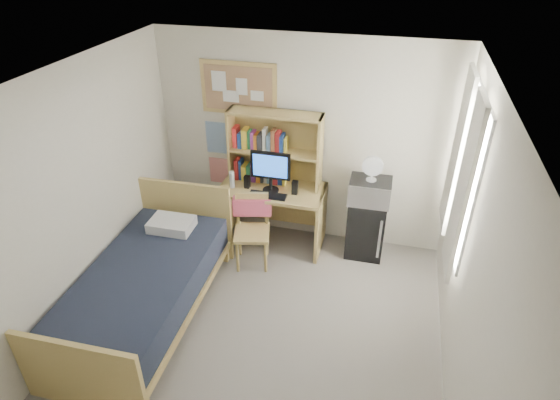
% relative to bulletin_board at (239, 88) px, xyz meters
% --- Properties ---
extents(floor, '(3.60, 4.20, 0.02)m').
position_rel_bulletin_board_xyz_m(floor, '(0.78, -2.08, -1.93)').
color(floor, gray).
rests_on(floor, ground).
extents(ceiling, '(3.60, 4.20, 0.02)m').
position_rel_bulletin_board_xyz_m(ceiling, '(0.78, -2.08, 0.68)').
color(ceiling, white).
rests_on(ceiling, wall_back).
extents(wall_back, '(3.60, 0.04, 2.60)m').
position_rel_bulletin_board_xyz_m(wall_back, '(0.78, 0.02, -0.62)').
color(wall_back, white).
rests_on(wall_back, floor).
extents(wall_left, '(0.04, 4.20, 2.60)m').
position_rel_bulletin_board_xyz_m(wall_left, '(-1.02, -2.08, -0.62)').
color(wall_left, white).
rests_on(wall_left, floor).
extents(wall_right, '(0.04, 4.20, 2.60)m').
position_rel_bulletin_board_xyz_m(wall_right, '(2.58, -2.08, -0.62)').
color(wall_right, white).
rests_on(wall_right, floor).
extents(window_unit, '(0.10, 1.40, 1.70)m').
position_rel_bulletin_board_xyz_m(window_unit, '(2.53, -0.88, -0.32)').
color(window_unit, white).
rests_on(window_unit, wall_right).
extents(curtain_left, '(0.04, 0.55, 1.70)m').
position_rel_bulletin_board_xyz_m(curtain_left, '(2.50, -1.28, -0.32)').
color(curtain_left, white).
rests_on(curtain_left, wall_right).
extents(curtain_right, '(0.04, 0.55, 1.70)m').
position_rel_bulletin_board_xyz_m(curtain_right, '(2.50, -0.48, -0.32)').
color(curtain_right, white).
rests_on(curtain_right, wall_right).
extents(bulletin_board, '(0.94, 0.03, 0.64)m').
position_rel_bulletin_board_xyz_m(bulletin_board, '(0.00, 0.00, 0.00)').
color(bulletin_board, '#A98059').
rests_on(bulletin_board, wall_back).
extents(poster_wave, '(0.30, 0.01, 0.42)m').
position_rel_bulletin_board_xyz_m(poster_wave, '(-0.32, 0.01, -0.67)').
color(poster_wave, '#2A60A8').
rests_on(poster_wave, wall_back).
extents(poster_japan, '(0.28, 0.01, 0.36)m').
position_rel_bulletin_board_xyz_m(poster_japan, '(-0.32, 0.01, -1.14)').
color(poster_japan, red).
rests_on(poster_japan, wall_back).
extents(desk, '(1.29, 0.65, 0.81)m').
position_rel_bulletin_board_xyz_m(desk, '(0.49, -0.33, -1.52)').
color(desk, tan).
rests_on(desk, floor).
extents(desk_chair, '(0.54, 0.54, 0.90)m').
position_rel_bulletin_board_xyz_m(desk_chair, '(0.37, -0.81, -1.47)').
color(desk_chair, tan).
rests_on(desk_chair, floor).
extents(mini_fridge, '(0.45, 0.45, 0.77)m').
position_rel_bulletin_board_xyz_m(mini_fridge, '(1.67, -0.24, -1.54)').
color(mini_fridge, black).
rests_on(mini_fridge, floor).
extents(bed, '(1.16, 2.25, 0.61)m').
position_rel_bulletin_board_xyz_m(bed, '(-0.44, -1.93, -1.61)').
color(bed, black).
rests_on(bed, floor).
extents(hutch, '(1.13, 0.29, 0.92)m').
position_rel_bulletin_board_xyz_m(hutch, '(0.49, -0.18, -0.65)').
color(hutch, tan).
rests_on(hutch, desk).
extents(monitor, '(0.48, 0.04, 0.51)m').
position_rel_bulletin_board_xyz_m(monitor, '(0.49, -0.39, -0.86)').
color(monitor, black).
rests_on(monitor, desk).
extents(keyboard, '(0.45, 0.14, 0.02)m').
position_rel_bulletin_board_xyz_m(keyboard, '(0.49, -0.53, -1.10)').
color(keyboard, black).
rests_on(keyboard, desk).
extents(speaker_left, '(0.07, 0.07, 0.16)m').
position_rel_bulletin_board_xyz_m(speaker_left, '(0.19, -0.39, -1.03)').
color(speaker_left, black).
rests_on(speaker_left, desk).
extents(speaker_right, '(0.07, 0.07, 0.17)m').
position_rel_bulletin_board_xyz_m(speaker_right, '(0.79, -0.39, -1.03)').
color(speaker_right, black).
rests_on(speaker_right, desk).
extents(water_bottle, '(0.06, 0.06, 0.22)m').
position_rel_bulletin_board_xyz_m(water_bottle, '(0.01, -0.43, -1.00)').
color(water_bottle, silver).
rests_on(water_bottle, desk).
extents(hoodie, '(0.48, 0.25, 0.22)m').
position_rel_bulletin_board_xyz_m(hoodie, '(0.32, -0.62, -1.22)').
color(hoodie, '#D8526E').
rests_on(hoodie, desk_chair).
extents(microwave, '(0.49, 0.37, 0.28)m').
position_rel_bulletin_board_xyz_m(microwave, '(1.67, -0.26, -1.01)').
color(microwave, '#BCBDC1').
rests_on(microwave, mini_fridge).
extents(desk_fan, '(0.24, 0.24, 0.29)m').
position_rel_bulletin_board_xyz_m(desk_fan, '(1.67, -0.26, -0.73)').
color(desk_fan, silver).
rests_on(desk_fan, microwave).
extents(pillow, '(0.49, 0.35, 0.12)m').
position_rel_bulletin_board_xyz_m(pillow, '(-0.46, -1.18, -1.25)').
color(pillow, silver).
rests_on(pillow, bed).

